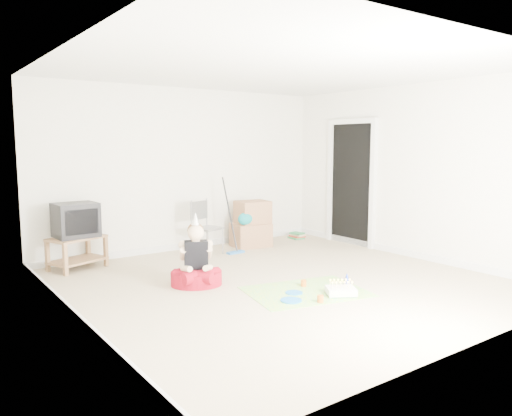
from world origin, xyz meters
TOP-DOWN VIEW (x-y plane):
  - ground at (0.00, 0.00)m, footprint 5.00×5.00m
  - doorway_recess at (2.48, 1.20)m, footprint 0.02×0.90m
  - tv_stand at (-1.87, 2.17)m, footprint 0.83×0.67m
  - crt_tv at (-1.87, 2.17)m, footprint 0.58×0.49m
  - folding_chair at (0.04, 1.90)m, footprint 0.48×0.47m
  - cardboard_boxes at (0.97, 2.02)m, footprint 0.67×0.54m
  - floor_mop at (0.44, 1.71)m, footprint 0.30×0.40m
  - book_pile at (2.04, 2.10)m, footprint 0.23×0.29m
  - seated_woman at (-0.92, 0.51)m, footprint 0.83×0.83m
  - party_mat at (-0.02, -0.49)m, footprint 1.53×1.25m
  - birthday_cake at (0.21, -0.83)m, footprint 0.41×0.39m
  - blue_plate_near at (-0.18, -0.46)m, footprint 0.21×0.21m
  - blue_plate_far at (-0.39, -0.67)m, footprint 0.25×0.25m
  - orange_cup_near at (0.09, -0.32)m, footprint 0.09×0.09m
  - orange_cup_far at (-0.17, -0.89)m, footprint 0.09×0.09m
  - blue_party_hat at (0.49, -0.65)m, footprint 0.14×0.14m

SIDE VIEW (x-z plane):
  - ground at x=0.00m, z-range 0.00..0.00m
  - party_mat at x=-0.02m, z-range 0.00..0.01m
  - blue_plate_near at x=-0.18m, z-range 0.01..0.02m
  - blue_plate_far at x=-0.39m, z-range 0.01..0.02m
  - orange_cup_near at x=0.09m, z-range 0.01..0.08m
  - birthday_cake at x=0.21m, z-range -0.03..0.12m
  - orange_cup_far at x=-0.17m, z-range 0.01..0.09m
  - book_pile at x=2.04m, z-range 0.00..0.11m
  - blue_party_hat at x=0.49m, z-range 0.01..0.18m
  - seated_woman at x=-0.92m, z-range -0.25..0.64m
  - floor_mop at x=0.44m, z-range -0.33..0.86m
  - tv_stand at x=-1.87m, z-range 0.04..0.49m
  - cardboard_boxes at x=0.97m, z-range -0.02..0.75m
  - folding_chair at x=0.04m, z-range -0.01..0.84m
  - crt_tv at x=-1.87m, z-range 0.45..0.92m
  - doorway_recess at x=2.48m, z-range 0.00..2.05m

